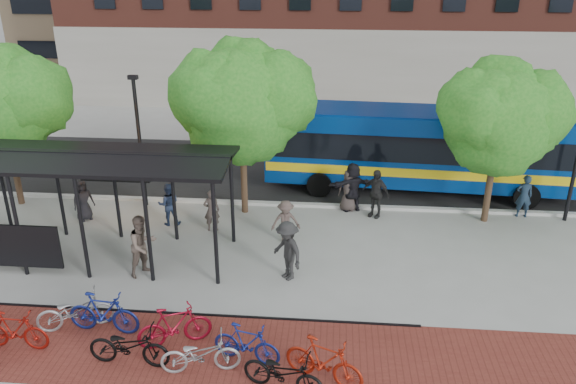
# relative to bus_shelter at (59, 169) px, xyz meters

# --- Properties ---
(ground) EXTENTS (160.00, 160.00, 0.00)m
(ground) POSITION_rel_bus_shelter_xyz_m (8.13, 0.48, -3.00)
(ground) COLOR #9E9E99
(ground) RESTS_ON ground
(asphalt_street) EXTENTS (160.00, 8.00, 0.01)m
(asphalt_street) POSITION_rel_bus_shelter_xyz_m (8.13, 8.48, -2.99)
(asphalt_street) COLOR black
(asphalt_street) RESTS_ON ground
(curb) EXTENTS (160.00, 0.25, 0.12)m
(curb) POSITION_rel_bus_shelter_xyz_m (8.13, 4.48, -2.94)
(curb) COLOR #B7B7B2
(curb) RESTS_ON ground
(brick_strip) EXTENTS (24.00, 3.00, 0.01)m
(brick_strip) POSITION_rel_bus_shelter_xyz_m (6.13, -4.52, -3.00)
(brick_strip) COLOR maroon
(brick_strip) RESTS_ON ground
(bike_rack_rail) EXTENTS (12.00, 0.05, 0.95)m
(bike_rack_rail) POSITION_rel_bus_shelter_xyz_m (4.83, -3.62, -3.00)
(bike_rack_rail) COLOR black
(bike_rack_rail) RESTS_ON ground
(bus_shelter) EXTENTS (10.60, 3.07, 3.60)m
(bus_shelter) POSITION_rel_bus_shelter_xyz_m (0.00, 0.00, 0.00)
(bus_shelter) COLOR black
(bus_shelter) RESTS_ON ground
(tree_a) EXTENTS (4.90, 4.00, 6.18)m
(tree_a) POSITION_rel_bus_shelter_xyz_m (-3.77, 3.83, 1.24)
(tree_a) COLOR #382619
(tree_a) RESTS_ON ground
(tree_b) EXTENTS (5.15, 4.20, 6.47)m
(tree_b) POSITION_rel_bus_shelter_xyz_m (5.23, 3.83, 1.46)
(tree_b) COLOR #382619
(tree_b) RESTS_ON ground
(tree_c) EXTENTS (4.66, 3.80, 5.92)m
(tree_c) POSITION_rel_bus_shelter_xyz_m (14.22, 3.83, 1.06)
(tree_c) COLOR #382619
(tree_c) RESTS_ON ground
(lamp_post_left) EXTENTS (0.35, 0.20, 5.12)m
(lamp_post_left) POSITION_rel_bus_shelter_xyz_m (1.13, 4.08, -0.25)
(lamp_post_left) COLOR black
(lamp_post_left) RESTS_ON ground
(bus) EXTENTS (12.73, 3.58, 3.40)m
(bus) POSITION_rel_bus_shelter_xyz_m (12.02, 6.66, -1.05)
(bus) COLOR navy
(bus) RESTS_ON ground
(bike_1) EXTENTS (1.78, 0.56, 1.06)m
(bike_1) POSITION_rel_bus_shelter_xyz_m (0.74, -4.80, -2.47)
(bike_1) COLOR maroon
(bike_1) RESTS_ON ground
(bike_2) EXTENTS (2.07, 1.35, 1.03)m
(bike_2) POSITION_rel_bus_shelter_xyz_m (1.87, -3.85, -2.48)
(bike_2) COLOR gray
(bike_2) RESTS_ON ground
(bike_3) EXTENTS (1.97, 0.70, 1.16)m
(bike_3) POSITION_rel_bus_shelter_xyz_m (2.69, -3.96, -2.42)
(bike_3) COLOR navy
(bike_3) RESTS_ON ground
(bike_4) EXTENTS (2.04, 0.81, 1.05)m
(bike_4) POSITION_rel_bus_shelter_xyz_m (3.78, -5.13, -2.47)
(bike_4) COLOR black
(bike_4) RESTS_ON ground
(bike_5) EXTENTS (1.93, 1.21, 1.12)m
(bike_5) POSITION_rel_bus_shelter_xyz_m (4.66, -4.31, -2.44)
(bike_5) COLOR maroon
(bike_5) RESTS_ON ground
(bike_6) EXTENTS (1.97, 1.01, 0.99)m
(bike_6) POSITION_rel_bus_shelter_xyz_m (5.54, -5.23, -2.51)
(bike_6) COLOR #959597
(bike_6) RESTS_ON ground
(bike_7) EXTENTS (1.78, 0.89, 1.03)m
(bike_7) POSITION_rel_bus_shelter_xyz_m (6.56, -4.78, -2.48)
(bike_7) COLOR navy
(bike_7) RESTS_ON ground
(bike_8) EXTENTS (2.05, 1.21, 1.02)m
(bike_8) POSITION_rel_bus_shelter_xyz_m (7.53, -5.71, -2.49)
(bike_8) COLOR black
(bike_8) RESTS_ON ground
(bike_9) EXTENTS (2.01, 1.27, 1.17)m
(bike_9) POSITION_rel_bus_shelter_xyz_m (8.42, -5.35, -2.41)
(bike_9) COLOR #9C1F0E
(bike_9) RESTS_ON ground
(pedestrian_0) EXTENTS (0.90, 0.89, 1.57)m
(pedestrian_0) POSITION_rel_bus_shelter_xyz_m (-0.70, 2.58, -2.21)
(pedestrian_0) COLOR black
(pedestrian_0) RESTS_ON ground
(pedestrian_1) EXTENTS (0.64, 0.49, 1.55)m
(pedestrian_1) POSITION_rel_bus_shelter_xyz_m (4.22, 2.12, -2.22)
(pedestrian_1) COLOR #483E39
(pedestrian_1) RESTS_ON ground
(pedestrian_2) EXTENTS (0.92, 0.80, 1.61)m
(pedestrian_2) POSITION_rel_bus_shelter_xyz_m (2.57, 2.45, -2.20)
(pedestrian_2) COLOR #1F2B48
(pedestrian_2) RESTS_ON ground
(pedestrian_3) EXTENTS (1.09, 0.77, 1.54)m
(pedestrian_3) POSITION_rel_bus_shelter_xyz_m (6.92, 1.44, -2.23)
(pedestrian_3) COLOR #4C3E38
(pedestrian_3) RESTS_ON ground
(pedestrian_4) EXTENTS (1.18, 0.95, 1.87)m
(pedestrian_4) POSITION_rel_bus_shelter_xyz_m (10.07, 3.80, -2.06)
(pedestrian_4) COLOR black
(pedestrian_4) RESTS_ON ground
(pedestrian_5) EXTENTS (1.87, 1.02, 1.92)m
(pedestrian_5) POSITION_rel_bus_shelter_xyz_m (9.22, 4.28, -2.04)
(pedestrian_5) COLOR black
(pedestrian_5) RESTS_ON ground
(pedestrian_6) EXTENTS (0.87, 0.64, 1.64)m
(pedestrian_6) POSITION_rel_bus_shelter_xyz_m (9.07, 4.28, -2.18)
(pedestrian_6) COLOR #3A312E
(pedestrian_6) RESTS_ON ground
(pedestrian_7) EXTENTS (0.61, 0.40, 1.67)m
(pedestrian_7) POSITION_rel_bus_shelter_xyz_m (15.59, 4.28, -2.17)
(pedestrian_7) COLOR #1A2B3D
(pedestrian_7) RESTS_ON ground
(pedestrian_8) EXTENTS (1.16, 1.21, 1.96)m
(pedestrian_8) POSITION_rel_bus_shelter_xyz_m (2.79, -1.02, -2.02)
(pedestrian_8) COLOR brown
(pedestrian_8) RESTS_ON ground
(pedestrian_9) EXTENTS (1.33, 1.38, 1.88)m
(pedestrian_9) POSITION_rel_bus_shelter_xyz_m (7.19, -0.89, -2.06)
(pedestrian_9) COLOR #252525
(pedestrian_9) RESTS_ON ground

